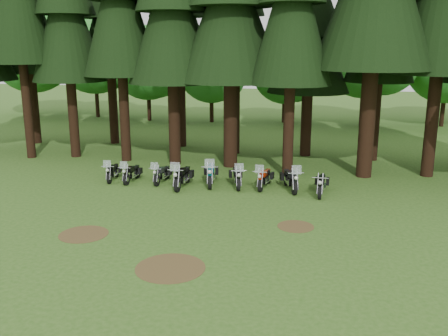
{
  "coord_description": "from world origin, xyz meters",
  "views": [
    {
      "loc": [
        5.75,
        -17.55,
        6.75
      ],
      "look_at": [
        0.69,
        5.0,
        1.0
      ],
      "focal_mm": 40.0,
      "sensor_mm": 36.0,
      "label": 1
    }
  ],
  "objects_px": {
    "motorcycle_5": "(237,177)",
    "motorcycle_7": "(290,180)",
    "motorcycle_6": "(264,178)",
    "motorcycle_2": "(162,174)",
    "motorcycle_3": "(182,177)",
    "motorcycle_1": "(132,174)",
    "motorcycle_0": "(113,172)",
    "motorcycle_4": "(211,174)",
    "motorcycle_8": "(321,185)"
  },
  "relations": [
    {
      "from": "motorcycle_4",
      "to": "motorcycle_7",
      "type": "height_order",
      "value": "motorcycle_4"
    },
    {
      "from": "motorcycle_0",
      "to": "motorcycle_1",
      "type": "height_order",
      "value": "motorcycle_1"
    },
    {
      "from": "motorcycle_3",
      "to": "motorcycle_8",
      "type": "bearing_deg",
      "value": 2.03
    },
    {
      "from": "motorcycle_2",
      "to": "motorcycle_3",
      "type": "distance_m",
      "value": 1.38
    },
    {
      "from": "motorcycle_1",
      "to": "motorcycle_2",
      "type": "bearing_deg",
      "value": 6.17
    },
    {
      "from": "motorcycle_6",
      "to": "motorcycle_4",
      "type": "bearing_deg",
      "value": -174.51
    },
    {
      "from": "motorcycle_4",
      "to": "motorcycle_2",
      "type": "bearing_deg",
      "value": 172.65
    },
    {
      "from": "motorcycle_5",
      "to": "motorcycle_7",
      "type": "relative_size",
      "value": 0.96
    },
    {
      "from": "motorcycle_1",
      "to": "motorcycle_7",
      "type": "relative_size",
      "value": 0.87
    },
    {
      "from": "motorcycle_6",
      "to": "motorcycle_7",
      "type": "distance_m",
      "value": 1.27
    },
    {
      "from": "motorcycle_0",
      "to": "motorcycle_8",
      "type": "relative_size",
      "value": 0.91
    },
    {
      "from": "motorcycle_5",
      "to": "motorcycle_8",
      "type": "xyz_separation_m",
      "value": [
        4.05,
        -0.41,
        -0.02
      ]
    },
    {
      "from": "motorcycle_0",
      "to": "motorcycle_5",
      "type": "height_order",
      "value": "motorcycle_5"
    },
    {
      "from": "motorcycle_6",
      "to": "motorcycle_0",
      "type": "bearing_deg",
      "value": -172.63
    },
    {
      "from": "motorcycle_4",
      "to": "motorcycle_5",
      "type": "relative_size",
      "value": 1.12
    },
    {
      "from": "motorcycle_0",
      "to": "motorcycle_5",
      "type": "bearing_deg",
      "value": -7.91
    },
    {
      "from": "motorcycle_7",
      "to": "motorcycle_3",
      "type": "bearing_deg",
      "value": 169.11
    },
    {
      "from": "motorcycle_5",
      "to": "motorcycle_6",
      "type": "height_order",
      "value": "motorcycle_5"
    },
    {
      "from": "motorcycle_4",
      "to": "motorcycle_7",
      "type": "distance_m",
      "value": 3.93
    },
    {
      "from": "motorcycle_1",
      "to": "motorcycle_8",
      "type": "distance_m",
      "value": 9.39
    },
    {
      "from": "motorcycle_2",
      "to": "motorcycle_8",
      "type": "xyz_separation_m",
      "value": [
        7.84,
        -0.3,
        0.03
      ]
    },
    {
      "from": "motorcycle_0",
      "to": "motorcycle_4",
      "type": "relative_size",
      "value": 0.8
    },
    {
      "from": "motorcycle_2",
      "to": "motorcycle_7",
      "type": "relative_size",
      "value": 0.87
    },
    {
      "from": "motorcycle_3",
      "to": "motorcycle_4",
      "type": "distance_m",
      "value": 1.45
    },
    {
      "from": "motorcycle_0",
      "to": "motorcycle_4",
      "type": "bearing_deg",
      "value": -6.52
    },
    {
      "from": "motorcycle_5",
      "to": "motorcycle_7",
      "type": "bearing_deg",
      "value": -17.25
    },
    {
      "from": "motorcycle_0",
      "to": "motorcycle_6",
      "type": "bearing_deg",
      "value": -7.51
    },
    {
      "from": "motorcycle_5",
      "to": "motorcycle_8",
      "type": "bearing_deg",
      "value": -22.6
    },
    {
      "from": "motorcycle_0",
      "to": "motorcycle_8",
      "type": "height_order",
      "value": "motorcycle_0"
    },
    {
      "from": "motorcycle_1",
      "to": "motorcycle_6",
      "type": "height_order",
      "value": "motorcycle_6"
    },
    {
      "from": "motorcycle_2",
      "to": "motorcycle_6",
      "type": "xyz_separation_m",
      "value": [
        5.13,
        0.21,
        0.04
      ]
    },
    {
      "from": "motorcycle_0",
      "to": "motorcycle_5",
      "type": "distance_m",
      "value": 6.4
    },
    {
      "from": "motorcycle_2",
      "to": "motorcycle_3",
      "type": "relative_size",
      "value": 0.84
    },
    {
      "from": "motorcycle_3",
      "to": "motorcycle_8",
      "type": "distance_m",
      "value": 6.6
    },
    {
      "from": "motorcycle_4",
      "to": "motorcycle_5",
      "type": "height_order",
      "value": "motorcycle_4"
    },
    {
      "from": "motorcycle_3",
      "to": "motorcycle_6",
      "type": "distance_m",
      "value": 3.96
    },
    {
      "from": "motorcycle_2",
      "to": "motorcycle_8",
      "type": "bearing_deg",
      "value": 0.17
    },
    {
      "from": "motorcycle_5",
      "to": "motorcycle_7",
      "type": "height_order",
      "value": "motorcycle_7"
    },
    {
      "from": "motorcycle_5",
      "to": "motorcycle_2",
      "type": "bearing_deg",
      "value": 164.86
    },
    {
      "from": "motorcycle_2",
      "to": "motorcycle_1",
      "type": "bearing_deg",
      "value": -171.6
    },
    {
      "from": "motorcycle_3",
      "to": "motorcycle_6",
      "type": "xyz_separation_m",
      "value": [
        3.88,
        0.8,
        -0.05
      ]
    },
    {
      "from": "motorcycle_1",
      "to": "motorcycle_2",
      "type": "distance_m",
      "value": 1.55
    },
    {
      "from": "motorcycle_2",
      "to": "motorcycle_8",
      "type": "height_order",
      "value": "motorcycle_2"
    },
    {
      "from": "motorcycle_0",
      "to": "motorcycle_5",
      "type": "relative_size",
      "value": 0.9
    },
    {
      "from": "motorcycle_2",
      "to": "motorcycle_6",
      "type": "bearing_deg",
      "value": 4.7
    },
    {
      "from": "motorcycle_2",
      "to": "motorcycle_5",
      "type": "xyz_separation_m",
      "value": [
        3.8,
        0.11,
        0.05
      ]
    },
    {
      "from": "motorcycle_4",
      "to": "motorcycle_6",
      "type": "height_order",
      "value": "motorcycle_4"
    },
    {
      "from": "motorcycle_0",
      "to": "motorcycle_2",
      "type": "bearing_deg",
      "value": -7.61
    },
    {
      "from": "motorcycle_1",
      "to": "motorcycle_6",
      "type": "relative_size",
      "value": 0.91
    },
    {
      "from": "motorcycle_1",
      "to": "motorcycle_3",
      "type": "height_order",
      "value": "motorcycle_3"
    }
  ]
}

